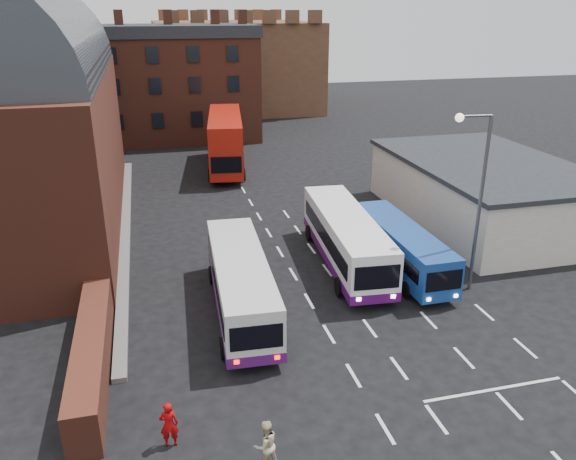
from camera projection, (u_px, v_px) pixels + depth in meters
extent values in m
plane|color=black|center=(347.00, 364.00, 23.49)|extent=(180.00, 180.00, 0.00)
cube|color=#602B1E|center=(20.00, 152.00, 37.00)|extent=(12.00, 28.00, 10.00)
cylinder|color=#1E2328|center=(6.00, 74.00, 35.15)|extent=(12.00, 26.00, 12.00)
cube|color=#602B1E|center=(92.00, 354.00, 22.62)|extent=(1.20, 10.00, 1.80)
cube|color=beige|center=(484.00, 192.00, 38.79)|extent=(10.00, 16.00, 4.00)
cube|color=#282B30|center=(488.00, 163.00, 38.01)|extent=(10.40, 16.40, 0.30)
cube|color=brown|center=(154.00, 90.00, 61.50)|extent=(22.00, 10.00, 11.00)
cube|color=brown|center=(234.00, 65.00, 82.08)|extent=(22.00, 22.00, 12.00)
cube|color=silver|center=(241.00, 281.00, 26.93)|extent=(2.97, 10.73, 2.41)
cube|color=black|center=(241.00, 278.00, 26.88)|extent=(2.97, 9.53, 0.87)
cylinder|color=black|center=(212.00, 275.00, 30.24)|extent=(0.32, 0.98, 0.97)
cylinder|color=black|center=(224.00, 348.00, 23.73)|extent=(0.32, 0.98, 0.97)
cylinder|color=black|center=(256.00, 271.00, 30.68)|extent=(0.32, 0.98, 0.97)
cylinder|color=black|center=(280.00, 342.00, 24.17)|extent=(0.32, 0.98, 0.97)
cube|color=white|center=(346.00, 236.00, 31.89)|extent=(3.42, 11.41, 2.55)
cube|color=black|center=(346.00, 234.00, 31.83)|extent=(3.39, 10.21, 0.92)
cylinder|color=black|center=(387.00, 283.00, 29.29)|extent=(0.36, 1.04, 1.02)
cylinder|color=black|center=(348.00, 230.00, 36.21)|extent=(0.36, 1.04, 1.02)
cylinder|color=black|center=(339.00, 287.00, 28.88)|extent=(0.36, 1.04, 1.02)
cylinder|color=black|center=(309.00, 233.00, 35.81)|extent=(0.36, 1.04, 1.02)
cube|color=navy|center=(401.00, 246.00, 31.35)|extent=(2.20, 9.48, 2.15)
cube|color=black|center=(402.00, 244.00, 31.30)|extent=(2.25, 8.28, 0.77)
cylinder|color=black|center=(444.00, 285.00, 29.29)|extent=(0.25, 0.86, 0.86)
cylinder|color=black|center=(393.00, 239.00, 35.02)|extent=(0.25, 0.86, 0.86)
cylinder|color=black|center=(406.00, 289.00, 28.79)|extent=(0.25, 0.86, 0.86)
cylinder|color=black|center=(360.00, 243.00, 34.52)|extent=(0.25, 0.86, 0.86)
cube|color=#AC180D|center=(226.00, 139.00, 50.85)|extent=(4.55, 12.69, 4.40)
cube|color=black|center=(226.00, 146.00, 51.08)|extent=(4.44, 11.51, 1.02)
cylinder|color=black|center=(243.00, 174.00, 48.16)|extent=(0.47, 1.16, 1.13)
cylinder|color=black|center=(241.00, 151.00, 55.87)|extent=(0.47, 1.16, 1.13)
cylinder|color=black|center=(210.00, 175.00, 47.88)|extent=(0.47, 1.16, 1.13)
cylinder|color=black|center=(212.00, 152.00, 55.59)|extent=(0.47, 1.16, 1.13)
cylinder|color=#4B4E52|center=(480.00, 207.00, 28.10)|extent=(0.18, 0.18, 9.17)
cylinder|color=#4B4E52|center=(476.00, 116.00, 26.29)|extent=(1.61, 0.27, 0.11)
sphere|color=#FFF2CC|center=(460.00, 118.00, 26.20)|extent=(0.41, 0.41, 0.41)
imported|color=#980507|center=(169.00, 424.00, 18.85)|extent=(0.65, 0.45, 1.73)
imported|color=#C4B590|center=(266.00, 445.00, 17.97)|extent=(0.99, 0.86, 1.74)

